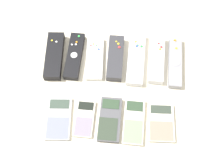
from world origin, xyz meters
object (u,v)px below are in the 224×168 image
at_px(calculator_0, 59,119).
at_px(remote_1, 75,56).
at_px(calculator_1, 84,119).
at_px(calculator_3, 134,122).
at_px(remote_4, 136,59).
at_px(remote_2, 95,58).
at_px(remote_5, 156,59).
at_px(remote_6, 175,62).
at_px(calculator_2, 109,119).
at_px(calculator_4, 161,123).
at_px(remote_0, 54,56).
at_px(remote_3, 115,58).

bearing_deg(calculator_0, remote_1, 80.76).
bearing_deg(calculator_1, calculator_3, 1.34).
distance_m(remote_4, calculator_1, 0.28).
height_order(remote_4, calculator_1, remote_4).
bearing_deg(remote_2, remote_4, -0.50).
height_order(remote_5, remote_6, remote_5).
height_order(calculator_2, calculator_3, calculator_2).
distance_m(remote_5, calculator_4, 0.23).
distance_m(remote_2, remote_4, 0.15).
height_order(remote_2, remote_6, remote_6).
distance_m(remote_1, calculator_1, 0.24).
xyz_separation_m(remote_0, remote_4, (0.29, 0.00, -0.00)).
distance_m(remote_6, calculator_1, 0.37).
bearing_deg(remote_3, calculator_0, -125.68).
xyz_separation_m(remote_4, calculator_4, (0.09, -0.23, -0.01)).
bearing_deg(remote_6, remote_4, -179.99).
bearing_deg(remote_1, calculator_1, -73.60).
bearing_deg(remote_5, remote_4, -175.51).
bearing_deg(calculator_3, calculator_0, -177.10).
distance_m(remote_0, calculator_3, 0.37).
relative_size(remote_6, calculator_0, 1.35).
distance_m(remote_0, calculator_2, 0.30).
bearing_deg(remote_4, calculator_1, -122.73).
relative_size(remote_6, calculator_4, 1.54).
bearing_deg(remote_2, calculator_3, -59.53).
relative_size(remote_0, calculator_4, 1.43).
distance_m(remote_1, remote_2, 0.07).
relative_size(remote_2, calculator_2, 1.12).
distance_m(remote_0, remote_2, 0.14).
bearing_deg(remote_1, calculator_4, -34.47).
bearing_deg(remote_4, remote_1, -177.61).
bearing_deg(calculator_3, remote_2, 124.69).
distance_m(remote_2, calculator_3, 0.27).
xyz_separation_m(remote_6, calculator_2, (-0.22, -0.22, -0.00)).
distance_m(remote_1, remote_4, 0.22).
bearing_deg(remote_2, remote_3, 0.31).
relative_size(remote_2, remote_4, 0.82).
relative_size(remote_0, calculator_3, 1.20).
bearing_deg(calculator_4, remote_0, 148.08).
bearing_deg(calculator_1, calculator_2, 2.84).
relative_size(remote_5, calculator_0, 1.27).
height_order(remote_4, calculator_2, remote_4).
distance_m(remote_5, calculator_1, 0.33).
bearing_deg(remote_5, calculator_3, -104.84).
xyz_separation_m(remote_6, calculator_4, (-0.05, -0.22, -0.01)).
xyz_separation_m(remote_3, remote_5, (0.14, 0.00, -0.00)).
xyz_separation_m(calculator_0, calculator_4, (0.33, 0.00, 0.00)).
bearing_deg(calculator_3, remote_6, 60.68).
relative_size(remote_1, remote_3, 1.06).
height_order(remote_2, calculator_2, remote_2).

